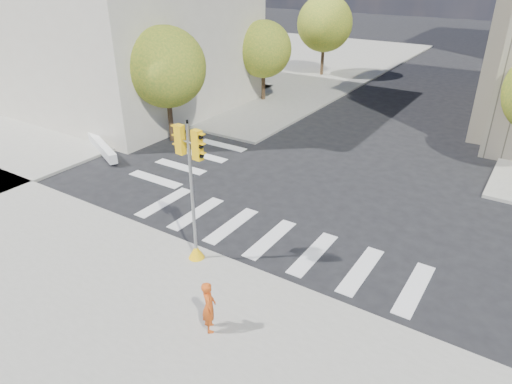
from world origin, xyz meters
TOP-DOWN VIEW (x-y plane):
  - ground at (0.00, 0.00)m, footprint 160.00×160.00m
  - sidewalk_far_left at (-20.00, 26.00)m, footprint 28.00×40.00m
  - classical_building at (-20.00, 8.00)m, footprint 19.00×15.00m
  - tree_lw_near at (-10.50, 4.00)m, footprint 4.40×4.40m
  - tree_lw_mid at (-10.50, 14.00)m, footprint 4.00×4.00m
  - tree_lw_far at (-10.50, 24.00)m, footprint 4.80×4.80m
  - traffic_signal at (-1.52, -4.60)m, footprint 1.08×0.56m
  - photographer at (1.02, -7.07)m, footprint 0.67×0.68m
  - planter_wall at (-13.00, 0.69)m, footprint 5.62×2.87m

SIDE VIEW (x-z plane):
  - ground at x=0.00m, z-range 0.00..0.00m
  - sidewalk_far_left at x=-20.00m, z-range 0.00..0.15m
  - planter_wall at x=-13.00m, z-range 0.15..0.65m
  - photographer at x=1.02m, z-range 0.15..1.74m
  - traffic_signal at x=-1.52m, z-range -0.21..4.76m
  - tree_lw_mid at x=-10.50m, z-range 0.88..6.65m
  - tree_lw_near at x=-10.50m, z-range 1.00..7.41m
  - tree_lw_far at x=-10.50m, z-range 1.07..8.01m
  - classical_building at x=-20.00m, z-range 0.09..12.79m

